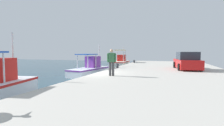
{
  "coord_description": "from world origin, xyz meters",
  "views": [
    {
      "loc": [
        -11.31,
        -5.16,
        2.36
      ],
      "look_at": [
        5.86,
        0.71,
        1.15
      ],
      "focal_mm": 26.52,
      "sensor_mm": 36.0,
      "label": 1
    }
  ],
  "objects_px": {
    "parked_car": "(187,61)",
    "mooring_bollard_nearest": "(118,66)",
    "fisherman_standing": "(112,61)",
    "mooring_bollard_second": "(134,61)",
    "fishing_boat_fourth": "(121,63)",
    "fishing_boat_third": "(90,69)"
  },
  "relations": [
    {
      "from": "fishing_boat_fourth",
      "to": "mooring_bollard_nearest",
      "type": "xyz_separation_m",
      "value": [
        -9.15,
        -2.26,
        0.33
      ]
    },
    {
      "from": "mooring_bollard_nearest",
      "to": "mooring_bollard_second",
      "type": "relative_size",
      "value": 1.15
    },
    {
      "from": "fisherman_standing",
      "to": "fishing_boat_third",
      "type": "bearing_deg",
      "value": 39.22
    },
    {
      "from": "fishing_boat_third",
      "to": "fisherman_standing",
      "type": "distance_m",
      "value": 6.45
    },
    {
      "from": "fishing_boat_third",
      "to": "parked_car",
      "type": "xyz_separation_m",
      "value": [
        1.04,
        -9.1,
        0.89
      ]
    },
    {
      "from": "fisherman_standing",
      "to": "parked_car",
      "type": "xyz_separation_m",
      "value": [
        5.96,
        -5.09,
        -0.25
      ]
    },
    {
      "from": "fishing_boat_fourth",
      "to": "parked_car",
      "type": "bearing_deg",
      "value": -134.72
    },
    {
      "from": "fisherman_standing",
      "to": "mooring_bollard_nearest",
      "type": "distance_m",
      "value": 5.45
    },
    {
      "from": "fisherman_standing",
      "to": "parked_car",
      "type": "height_order",
      "value": "fisherman_standing"
    },
    {
      "from": "parked_car",
      "to": "mooring_bollard_second",
      "type": "relative_size",
      "value": 11.59
    },
    {
      "from": "fishing_boat_third",
      "to": "fishing_boat_fourth",
      "type": "distance_m",
      "value": 9.52
    },
    {
      "from": "fisherman_standing",
      "to": "mooring_bollard_second",
      "type": "distance_m",
      "value": 13.65
    },
    {
      "from": "mooring_bollard_second",
      "to": "fishing_boat_fourth",
      "type": "bearing_deg",
      "value": 69.52
    },
    {
      "from": "fishing_boat_fourth",
      "to": "mooring_bollard_second",
      "type": "distance_m",
      "value": 2.43
    },
    {
      "from": "fishing_boat_third",
      "to": "fishing_boat_fourth",
      "type": "relative_size",
      "value": 1.12
    },
    {
      "from": "parked_car",
      "to": "mooring_bollard_nearest",
      "type": "relative_size",
      "value": 10.07
    },
    {
      "from": "fisherman_standing",
      "to": "mooring_bollard_second",
      "type": "bearing_deg",
      "value": 5.04
    },
    {
      "from": "parked_car",
      "to": "mooring_bollard_nearest",
      "type": "xyz_separation_m",
      "value": [
        -0.69,
        6.28,
        -0.5
      ]
    },
    {
      "from": "fisherman_standing",
      "to": "parked_car",
      "type": "distance_m",
      "value": 7.84
    },
    {
      "from": "mooring_bollard_nearest",
      "to": "fishing_boat_fourth",
      "type": "bearing_deg",
      "value": 13.85
    },
    {
      "from": "parked_car",
      "to": "mooring_bollard_nearest",
      "type": "bearing_deg",
      "value": 96.31
    },
    {
      "from": "parked_car",
      "to": "mooring_bollard_nearest",
      "type": "height_order",
      "value": "parked_car"
    }
  ]
}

